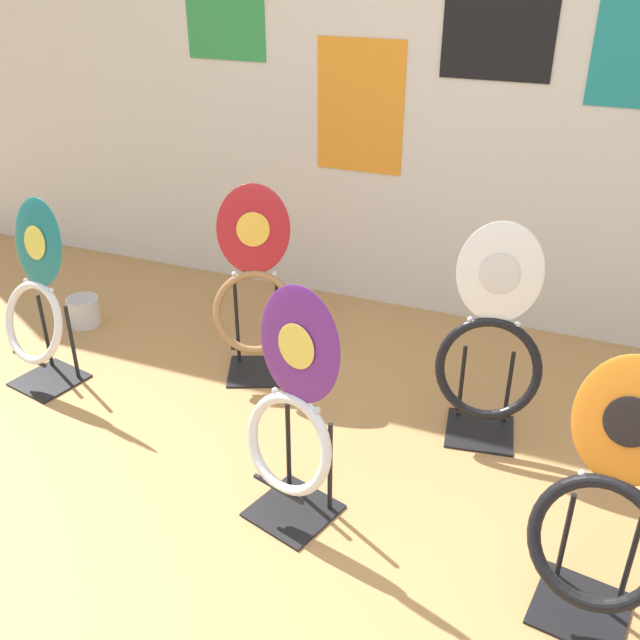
# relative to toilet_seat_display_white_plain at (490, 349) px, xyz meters

# --- Properties ---
(wall_back) EXTENTS (8.00, 0.07, 2.60)m
(wall_back) POSITION_rel_toilet_seat_display_white_plain_xyz_m (-0.33, 1.04, 0.89)
(wall_back) COLOR silver
(wall_back) RESTS_ON ground_plane
(toilet_seat_display_white_plain) EXTENTS (0.44, 0.32, 0.92)m
(toilet_seat_display_white_plain) POSITION_rel_toilet_seat_display_white_plain_xyz_m (0.00, 0.00, 0.00)
(toilet_seat_display_white_plain) COLOR black
(toilet_seat_display_white_plain) RESTS_ON ground_plane
(toilet_seat_display_teal_sax) EXTENTS (0.41, 0.33, 0.88)m
(toilet_seat_display_teal_sax) POSITION_rel_toilet_seat_display_white_plain_xyz_m (-1.97, -0.36, 0.01)
(toilet_seat_display_teal_sax) COLOR black
(toilet_seat_display_teal_sax) RESTS_ON ground_plane
(toilet_seat_display_orange_sun) EXTENTS (0.43, 0.40, 0.83)m
(toilet_seat_display_orange_sun) POSITION_rel_toilet_seat_display_white_plain_xyz_m (0.48, -0.77, -0.02)
(toilet_seat_display_orange_sun) COLOR black
(toilet_seat_display_orange_sun) RESTS_ON ground_plane
(toilet_seat_display_purple_note) EXTENTS (0.39, 0.35, 0.90)m
(toilet_seat_display_purple_note) POSITION_rel_toilet_seat_display_white_plain_xyz_m (-0.54, -0.74, 0.01)
(toilet_seat_display_purple_note) COLOR black
(toilet_seat_display_purple_note) RESTS_ON ground_plane
(toilet_seat_display_crimson_swirl) EXTENTS (0.45, 0.41, 0.90)m
(toilet_seat_display_crimson_swirl) POSITION_rel_toilet_seat_display_white_plain_xyz_m (-1.10, 0.09, 0.02)
(toilet_seat_display_crimson_swirl) COLOR black
(toilet_seat_display_crimson_swirl) RESTS_ON ground_plane
(paint_can) EXTENTS (0.17, 0.17, 0.16)m
(paint_can) POSITION_rel_toilet_seat_display_white_plain_xyz_m (-2.18, 0.15, -0.33)
(paint_can) COLOR silver
(paint_can) RESTS_ON ground_plane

